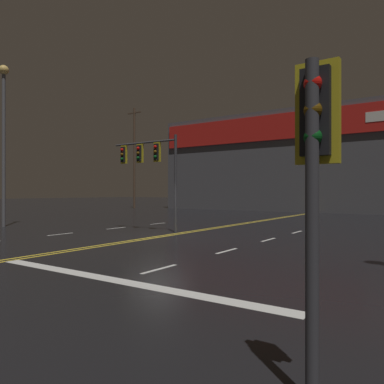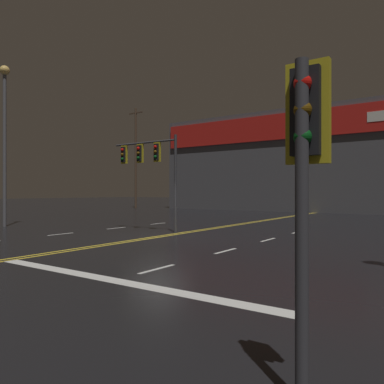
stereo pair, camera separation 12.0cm
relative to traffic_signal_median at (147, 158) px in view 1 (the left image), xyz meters
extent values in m
plane|color=black|center=(2.22, -1.81, -3.75)|extent=(200.00, 200.00, 0.00)
cube|color=gold|center=(2.07, -1.81, -3.74)|extent=(0.12, 60.00, 0.01)
cube|color=gold|center=(2.37, -1.81, -3.74)|extent=(0.12, 60.00, 0.01)
cube|color=silver|center=(-2.26, -3.61, -3.74)|extent=(0.12, 1.40, 0.01)
cube|color=silver|center=(-2.26, -0.01, -3.74)|extent=(0.12, 1.40, 0.01)
cube|color=silver|center=(-2.26, 3.59, -3.74)|extent=(0.12, 1.40, 0.01)
cube|color=silver|center=(6.69, -7.21, -3.74)|extent=(0.12, 1.40, 0.01)
cube|color=silver|center=(6.69, -3.61, -3.74)|extent=(0.12, 1.40, 0.01)
cube|color=silver|center=(6.69, -0.01, -3.74)|extent=(0.12, 1.40, 0.01)
cube|color=silver|center=(6.69, 3.59, -3.74)|extent=(0.12, 1.40, 0.01)
cube|color=silver|center=(6.69, -8.73, -3.74)|extent=(8.59, 0.40, 0.01)
cylinder|color=#38383D|center=(1.82, 0.02, -1.33)|extent=(0.14, 0.14, 4.83)
cylinder|color=#38383D|center=(-0.22, 0.02, 0.83)|extent=(4.09, 0.10, 0.10)
cube|color=black|center=(0.65, 0.02, 0.29)|extent=(0.28, 0.24, 0.84)
cube|color=gold|center=(0.65, 0.02, 0.29)|extent=(0.42, 0.08, 0.99)
sphere|color=red|center=(0.65, -0.14, 0.54)|extent=(0.17, 0.17, 0.17)
sphere|color=#543707|center=(0.65, -0.14, 0.29)|extent=(0.17, 0.17, 0.17)
sphere|color=#084513|center=(0.65, -0.14, 0.04)|extent=(0.17, 0.17, 0.17)
cube|color=black|center=(-0.51, 0.02, 0.29)|extent=(0.28, 0.24, 0.84)
cube|color=gold|center=(-0.51, 0.02, 0.29)|extent=(0.42, 0.08, 0.99)
sphere|color=red|center=(-0.51, -0.14, 0.54)|extent=(0.17, 0.17, 0.17)
sphere|color=#543707|center=(-0.51, -0.14, 0.29)|extent=(0.17, 0.17, 0.17)
sphere|color=#084513|center=(-0.51, -0.14, 0.04)|extent=(0.17, 0.17, 0.17)
cube|color=black|center=(-1.68, 0.02, 0.29)|extent=(0.28, 0.24, 0.84)
cube|color=gold|center=(-1.68, 0.02, 0.29)|extent=(0.42, 0.08, 0.99)
sphere|color=red|center=(-1.68, -0.14, 0.54)|extent=(0.17, 0.17, 0.17)
sphere|color=#543707|center=(-1.68, -0.14, 0.29)|extent=(0.17, 0.17, 0.17)
sphere|color=#084513|center=(-1.68, -0.14, 0.04)|extent=(0.17, 0.17, 0.17)
cylinder|color=#38383D|center=(11.80, -11.22, -2.13)|extent=(0.13, 0.13, 3.23)
cube|color=black|center=(11.80, -11.04, -0.99)|extent=(0.28, 0.24, 0.84)
cube|color=gold|center=(11.80, -11.04, -0.99)|extent=(0.42, 0.08, 0.99)
sphere|color=red|center=(11.80, -11.20, -0.73)|extent=(0.17, 0.17, 0.17)
sphere|color=#543707|center=(11.80, -11.20, -0.99)|extent=(0.17, 0.17, 0.17)
sphere|color=#084513|center=(11.80, -11.20, -1.24)|extent=(0.17, 0.17, 0.17)
cylinder|color=#59595E|center=(-8.29, -3.01, 0.69)|extent=(0.20, 0.20, 8.88)
sphere|color=#F4C666|center=(-8.29, -3.01, 5.30)|extent=(0.56, 0.56, 0.56)
cube|color=#4C4C51|center=(2.22, 26.87, 1.51)|extent=(35.77, 10.00, 10.52)
cube|color=red|center=(2.22, 21.77, 4.93)|extent=(35.06, 0.20, 2.63)
cylinder|color=#4C3828|center=(-19.44, 19.87, 2.51)|extent=(0.26, 0.26, 12.52)
cube|color=#4C3828|center=(-19.44, 19.87, 8.17)|extent=(2.20, 0.12, 0.12)
camera|label=1|loc=(12.83, -14.73, -1.75)|focal=35.00mm
camera|label=2|loc=(12.93, -14.66, -1.75)|focal=35.00mm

